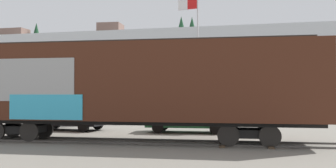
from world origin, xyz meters
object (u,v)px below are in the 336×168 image
object	(u,v)px
parked_car_green	(187,117)
flagpole	(194,38)
freight_car	(129,84)
parked_car_black	(68,116)

from	to	relation	value
parked_car_green	flagpole	bearing A→B (deg)	97.14
freight_car	parked_car_green	distance (m)	5.52
freight_car	parked_car_black	bearing A→B (deg)	140.45
flagpole	freight_car	bearing A→B (deg)	-93.91
flagpole	parked_car_green	xyz separation A→B (m)	(0.97, -7.74, -5.69)
freight_car	parked_car_green	size ratio (longest dim) A/B	3.65
freight_car	parked_car_green	bearing A→B (deg)	69.41
freight_car	parked_car_black	xyz separation A→B (m)	(-5.49, 4.53, -1.81)
flagpole	parked_car_black	size ratio (longest dim) A/B	2.23
parked_car_black	flagpole	bearing A→B (deg)	51.85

